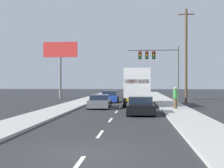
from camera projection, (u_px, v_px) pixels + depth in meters
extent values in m
plane|color=#2B2B2D|center=(123.00, 102.00, 34.49)|extent=(140.00, 140.00, 0.00)
cube|color=#B2AFA8|center=(170.00, 105.00, 29.09)|extent=(2.56, 80.00, 0.14)
cube|color=#B2AFA8|center=(73.00, 105.00, 29.93)|extent=(2.56, 80.00, 0.14)
cube|color=silver|center=(77.00, 165.00, 8.21)|extent=(0.14, 2.00, 0.01)
cube|color=silver|center=(100.00, 134.00, 13.19)|extent=(0.14, 2.00, 0.01)
cube|color=silver|center=(110.00, 120.00, 18.18)|extent=(0.14, 2.00, 0.01)
cube|color=silver|center=(116.00, 112.00, 23.16)|extent=(0.14, 2.00, 0.01)
cube|color=silver|center=(120.00, 107.00, 28.14)|extent=(0.14, 2.00, 0.01)
cube|color=silver|center=(123.00, 103.00, 33.12)|extent=(0.14, 2.00, 0.01)
cube|color=silver|center=(125.00, 100.00, 38.10)|extent=(0.14, 2.00, 0.01)
cube|color=silver|center=(126.00, 98.00, 43.08)|extent=(0.14, 2.00, 0.01)
cube|color=silver|center=(127.00, 97.00, 48.06)|extent=(0.14, 2.00, 0.01)
cube|color=silver|center=(128.00, 95.00, 53.04)|extent=(0.14, 2.00, 0.01)
cube|color=silver|center=(129.00, 94.00, 58.03)|extent=(0.14, 2.00, 0.01)
cube|color=#1E389E|center=(110.00, 98.00, 34.65)|extent=(1.98, 4.38, 0.68)
cube|color=#192333|center=(110.00, 93.00, 34.58)|extent=(1.70, 2.06, 0.51)
cylinder|color=black|center=(104.00, 99.00, 36.32)|extent=(0.23, 0.64, 0.64)
cylinder|color=black|center=(118.00, 99.00, 36.20)|extent=(0.23, 0.64, 0.64)
cylinder|color=black|center=(101.00, 100.00, 33.09)|extent=(0.23, 0.64, 0.64)
cylinder|color=black|center=(117.00, 100.00, 32.97)|extent=(0.23, 0.64, 0.64)
cube|color=slate|center=(100.00, 103.00, 26.93)|extent=(1.97, 4.75, 0.64)
cube|color=#192333|center=(100.00, 97.00, 26.66)|extent=(1.67, 2.36, 0.43)
cylinder|color=black|center=(93.00, 103.00, 28.76)|extent=(0.24, 0.65, 0.64)
cylinder|color=black|center=(110.00, 103.00, 28.67)|extent=(0.24, 0.65, 0.64)
cylinder|color=black|center=(88.00, 106.00, 25.18)|extent=(0.24, 0.65, 0.64)
cylinder|color=black|center=(108.00, 106.00, 25.09)|extent=(0.24, 0.65, 0.64)
cube|color=white|center=(136.00, 83.00, 28.53)|extent=(2.44, 6.07, 2.63)
cube|color=red|center=(137.00, 81.00, 25.54)|extent=(2.09, 0.08, 0.36)
cube|color=yellow|center=(136.00, 92.00, 32.63)|extent=(2.27, 2.23, 2.02)
cylinder|color=black|center=(126.00, 99.00, 32.71)|extent=(0.32, 0.97, 0.96)
cylinder|color=black|center=(146.00, 99.00, 32.56)|extent=(0.32, 0.97, 0.96)
cylinder|color=black|center=(125.00, 102.00, 27.41)|extent=(0.32, 0.97, 0.96)
cylinder|color=black|center=(149.00, 102.00, 27.26)|extent=(0.32, 0.97, 0.96)
cube|color=black|center=(140.00, 108.00, 21.51)|extent=(1.98, 4.29, 0.65)
cube|color=#192333|center=(140.00, 100.00, 21.59)|extent=(1.70, 2.10, 0.50)
cylinder|color=black|center=(128.00, 108.00, 23.13)|extent=(0.24, 0.65, 0.64)
cylinder|color=black|center=(151.00, 108.00, 23.03)|extent=(0.24, 0.65, 0.64)
cylinder|color=black|center=(128.00, 112.00, 19.99)|extent=(0.24, 0.65, 0.64)
cylinder|color=black|center=(154.00, 112.00, 19.89)|extent=(0.24, 0.65, 0.64)
cylinder|color=#595B56|center=(178.00, 74.00, 37.22)|extent=(0.20, 0.20, 6.85)
cylinder|color=#595B56|center=(153.00, 50.00, 37.48)|extent=(6.27, 0.14, 0.14)
cube|color=black|center=(154.00, 55.00, 37.47)|extent=(0.40, 0.56, 0.95)
sphere|color=red|center=(154.00, 53.00, 37.16)|extent=(0.20, 0.20, 0.20)
sphere|color=orange|center=(154.00, 55.00, 37.16)|extent=(0.20, 0.20, 0.20)
sphere|color=green|center=(154.00, 57.00, 37.17)|extent=(0.20, 0.20, 0.20)
cube|color=black|center=(147.00, 55.00, 37.55)|extent=(0.40, 0.56, 0.95)
sphere|color=red|center=(147.00, 53.00, 37.24)|extent=(0.20, 0.20, 0.20)
sphere|color=orange|center=(147.00, 55.00, 37.24)|extent=(0.20, 0.20, 0.20)
sphere|color=green|center=(147.00, 57.00, 37.24)|extent=(0.20, 0.20, 0.20)
cube|color=black|center=(140.00, 55.00, 37.62)|extent=(0.40, 0.56, 0.95)
sphere|color=red|center=(140.00, 53.00, 37.31)|extent=(0.20, 0.20, 0.20)
sphere|color=orange|center=(140.00, 55.00, 37.31)|extent=(0.20, 0.20, 0.20)
sphere|color=green|center=(140.00, 57.00, 37.32)|extent=(0.20, 0.20, 0.20)
cylinder|color=brown|center=(186.00, 56.00, 32.94)|extent=(0.28, 0.28, 10.48)
cube|color=brown|center=(186.00, 14.00, 32.92)|extent=(1.80, 0.12, 0.12)
cylinder|color=slate|center=(60.00, 78.00, 42.15)|extent=(0.36, 0.36, 5.91)
cube|color=red|center=(60.00, 50.00, 42.13)|extent=(4.90, 0.20, 2.16)
cylinder|color=brown|center=(175.00, 103.00, 24.66)|extent=(0.32, 0.32, 0.84)
cylinder|color=#338C3F|center=(175.00, 94.00, 24.66)|extent=(0.38, 0.38, 0.74)
sphere|color=tan|center=(175.00, 88.00, 24.66)|extent=(0.23, 0.23, 0.23)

